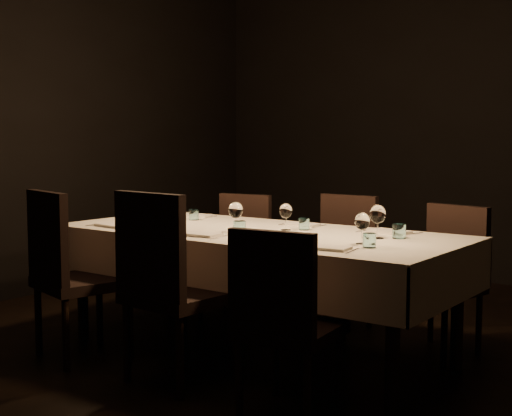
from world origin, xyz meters
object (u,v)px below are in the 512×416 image
Objects in this scene: chair_far_center at (341,255)px; chair_far_right at (447,271)px; chair_near_center at (169,281)px; chair_near_right at (282,314)px; chair_far_left at (238,248)px; dining_table at (256,243)px; chair_near_left at (69,268)px.

chair_far_right is at bearing -7.86° from chair_far_center.
chair_far_center is at bearing -90.40° from chair_near_center.
chair_near_right is (0.75, -0.03, -0.06)m from chair_near_center.
chair_far_center is at bearing -75.46° from chair_near_right.
chair_far_left is 0.99× the size of chair_far_right.
dining_table is 0.75m from chair_near_center.
chair_far_left is (-0.68, 1.48, -0.07)m from chair_near_center.
chair_near_right is at bearing -46.93° from dining_table.
chair_near_center is at bearing -92.18° from dining_table.
chair_near_right is (1.54, -0.01, -0.05)m from chair_near_left.
chair_far_left is at bearing 133.97° from dining_table.
chair_near_right is 1.74m from chair_far_center.
chair_near_right is at bearing -68.35° from chair_far_center.
chair_near_right is at bearing -54.25° from chair_far_left.
chair_near_left is 2.30m from chair_far_right.
dining_table is 2.41× the size of chair_near_center.
chair_far_center reaches higher than dining_table.
chair_near_center reaches higher than dining_table.
chair_near_right is 0.98× the size of chair_far_center.
dining_table is at bearing -121.79° from chair_near_left.
dining_table is 2.78× the size of chair_far_right.
chair_far_right is (0.20, 1.50, -0.00)m from chair_near_right.
chair_near_right is (0.73, -0.78, -0.18)m from dining_table.
chair_near_left is 1.12× the size of chair_far_right.
chair_near_right reaches higher than chair_far_left.
chair_near_center is at bearing -93.97° from chair_far_center.
chair_far_left is at bearing -170.62° from chair_far_center.
chair_far_center is at bearing 82.79° from dining_table.
chair_near_left is 1.13× the size of chair_far_left.
dining_table is 2.48× the size of chair_near_left.
chair_near_left is at bearing -136.78° from dining_table.
dining_table is at bearing -53.79° from chair_far_left.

